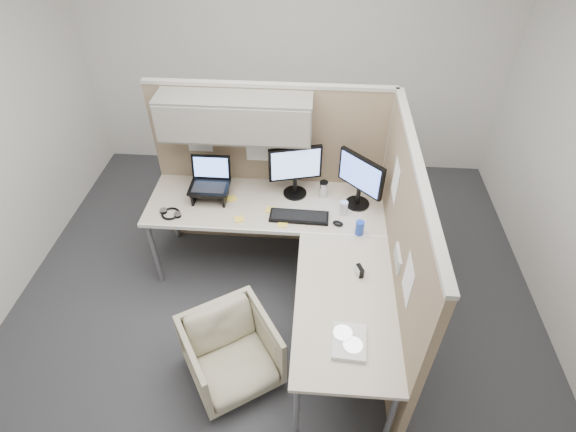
# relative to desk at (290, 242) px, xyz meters

# --- Properties ---
(ground) EXTENTS (4.50, 4.50, 0.00)m
(ground) POSITION_rel_desk_xyz_m (-0.12, -0.13, -0.69)
(ground) COLOR #2F2F33
(ground) RESTS_ON ground
(partition_back) EXTENTS (2.00, 0.36, 1.63)m
(partition_back) POSITION_rel_desk_xyz_m (-0.34, 0.70, 0.41)
(partition_back) COLOR #8B755B
(partition_back) RESTS_ON ground
(partition_right) EXTENTS (0.07, 2.03, 1.63)m
(partition_right) POSITION_rel_desk_xyz_m (0.78, -0.19, 0.13)
(partition_right) COLOR #8B755B
(partition_right) RESTS_ON ground
(desk) EXTENTS (2.00, 1.98, 0.73)m
(desk) POSITION_rel_desk_xyz_m (0.00, 0.00, 0.00)
(desk) COLOR beige
(desk) RESTS_ON ground
(office_chair) EXTENTS (0.80, 0.79, 0.61)m
(office_chair) POSITION_rel_desk_xyz_m (-0.37, -0.74, -0.38)
(office_chair) COLOR beige
(office_chair) RESTS_ON ground
(monitor_left) EXTENTS (0.43, 0.20, 0.47)m
(monitor_left) POSITION_rel_desk_xyz_m (0.00, 0.55, 0.32)
(monitor_left) COLOR black
(monitor_left) RESTS_ON desk
(monitor_right) EXTENTS (0.34, 0.33, 0.47)m
(monitor_right) POSITION_rel_desk_xyz_m (0.53, 0.45, 0.32)
(monitor_right) COLOR black
(monitor_right) RESTS_ON desk
(laptop_station) EXTENTS (0.33, 0.28, 0.34)m
(laptop_station) POSITION_rel_desk_xyz_m (-0.70, 0.46, 0.17)
(laptop_station) COLOR black
(laptop_station) RESTS_ON desk
(keyboard) EXTENTS (0.48, 0.17, 0.02)m
(keyboard) POSITION_rel_desk_xyz_m (0.06, 0.25, 0.05)
(keyboard) COLOR black
(keyboard) RESTS_ON desk
(mouse) EXTENTS (0.10, 0.08, 0.03)m
(mouse) POSITION_rel_desk_xyz_m (0.37, 0.18, 0.06)
(mouse) COLOR black
(mouse) RESTS_ON desk
(travel_mug) EXTENTS (0.07, 0.07, 0.15)m
(travel_mug) POSITION_rel_desk_xyz_m (0.25, 0.54, 0.12)
(travel_mug) COLOR silver
(travel_mug) RESTS_ON desk
(soda_can_green) EXTENTS (0.07, 0.07, 0.12)m
(soda_can_green) POSITION_rel_desk_xyz_m (0.53, 0.09, 0.10)
(soda_can_green) COLOR #1E3FA5
(soda_can_green) RESTS_ON desk
(soda_can_silver) EXTENTS (0.07, 0.07, 0.12)m
(soda_can_silver) POSITION_rel_desk_xyz_m (0.41, 0.33, 0.10)
(soda_can_silver) COLOR silver
(soda_can_silver) RESTS_ON desk
(sticky_note_c) EXTENTS (0.10, 0.10, 0.01)m
(sticky_note_c) POSITION_rel_desk_xyz_m (-0.53, 0.44, 0.05)
(sticky_note_c) COLOR yellow
(sticky_note_c) RESTS_ON desk
(sticky_note_b) EXTENTS (0.09, 0.09, 0.01)m
(sticky_note_b) POSITION_rel_desk_xyz_m (-0.07, 0.16, 0.05)
(sticky_note_b) COLOR yellow
(sticky_note_b) RESTS_ON desk
(sticky_note_a) EXTENTS (0.10, 0.10, 0.01)m
(sticky_note_a) POSITION_rel_desk_xyz_m (-0.42, 0.19, 0.05)
(sticky_note_a) COLOR yellow
(sticky_note_a) RESTS_ON desk
(sticky_note_d) EXTENTS (0.09, 0.09, 0.01)m
(sticky_note_d) POSITION_rel_desk_xyz_m (-0.18, 0.32, 0.05)
(sticky_note_d) COLOR yellow
(sticky_note_d) RESTS_ON desk
(headphones) EXTENTS (0.19, 0.19, 0.03)m
(headphones) POSITION_rel_desk_xyz_m (-0.99, 0.21, 0.06)
(headphones) COLOR black
(headphones) RESTS_ON desk
(paper_stack) EXTENTS (0.22, 0.27, 0.03)m
(paper_stack) POSITION_rel_desk_xyz_m (0.43, -0.89, 0.06)
(paper_stack) COLOR white
(paper_stack) RESTS_ON desk
(desk_clock) EXTENTS (0.06, 0.08, 0.08)m
(desk_clock) POSITION_rel_desk_xyz_m (0.51, -0.33, 0.08)
(desk_clock) COLOR black
(desk_clock) RESTS_ON desk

